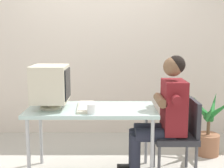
# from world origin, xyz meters

# --- Properties ---
(wall_back) EXTENTS (8.00, 0.10, 3.00)m
(wall_back) POSITION_xyz_m (0.30, 1.40, 1.50)
(wall_back) COLOR beige
(wall_back) RESTS_ON ground_plane
(desk) EXTENTS (1.32, 0.64, 0.72)m
(desk) POSITION_xyz_m (0.00, 0.00, 0.67)
(desk) COLOR #B7B7BC
(desk) RESTS_ON ground_plane
(crt_monitor) EXTENTS (0.36, 0.38, 0.44)m
(crt_monitor) POSITION_xyz_m (-0.42, -0.02, 0.97)
(crt_monitor) COLOR beige
(crt_monitor) RESTS_ON desk
(keyboard) EXTENTS (0.20, 0.49, 0.03)m
(keyboard) POSITION_xyz_m (-0.06, -0.02, 0.74)
(keyboard) COLOR beige
(keyboard) RESTS_ON desk
(office_chair) EXTENTS (0.43, 0.43, 0.81)m
(office_chair) POSITION_xyz_m (0.92, -0.03, 0.47)
(office_chair) COLOR #4C4C51
(office_chair) RESTS_ON ground_plane
(person_seated) EXTENTS (0.68, 0.55, 1.27)m
(person_seated) POSITION_xyz_m (0.74, -0.03, 0.68)
(person_seated) COLOR maroon
(person_seated) RESTS_ON ground_plane
(potted_plant) EXTENTS (0.70, 0.76, 0.80)m
(potted_plant) POSITION_xyz_m (1.39, 0.52, 0.36)
(potted_plant) COLOR #9E6647
(potted_plant) RESTS_ON ground_plane
(desk_mug) EXTENTS (0.08, 0.10, 0.10)m
(desk_mug) POSITION_xyz_m (0.02, -0.23, 0.77)
(desk_mug) COLOR white
(desk_mug) RESTS_ON desk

